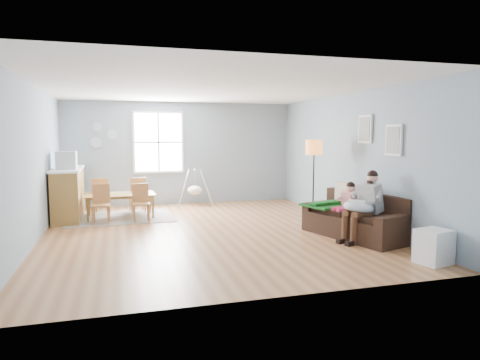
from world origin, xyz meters
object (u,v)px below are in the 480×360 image
object	(u,v)px
father	(364,204)
floor_lamp	(314,154)
storage_cube	(433,247)
chair_sw	(101,202)
chair_nw	(101,194)
toddler	(347,200)
chair_se	(141,201)
counter	(69,193)
monitor	(66,160)
baby_swing	(195,189)
sofa	(357,222)
chair_ne	(138,193)
dining_table	(121,206)

from	to	relation	value
father	floor_lamp	bearing A→B (deg)	93.65
storage_cube	chair_sw	distance (m)	6.31
father	chair_nw	distance (m)	5.95
toddler	chair_se	bearing A→B (deg)	146.80
chair_se	counter	bearing A→B (deg)	151.77
chair_se	monitor	xyz separation A→B (m)	(-1.50, 0.44, 0.86)
chair_nw	toddler	bearing A→B (deg)	-37.96
chair_nw	monitor	size ratio (longest dim) A/B	2.11
floor_lamp	baby_swing	world-z (taller)	floor_lamp
toddler	chair_nw	size ratio (longest dim) A/B	0.93
sofa	floor_lamp	world-z (taller)	floor_lamp
chair_ne	counter	world-z (taller)	counter
counter	chair_ne	bearing A→B (deg)	11.68
chair_sw	storage_cube	bearing A→B (deg)	-42.05
chair_se	storage_cube	bearing A→B (deg)	-47.56
chair_se	baby_swing	size ratio (longest dim) A/B	0.78
father	chair_se	world-z (taller)	father
storage_cube	counter	xyz separation A→B (m)	(-5.39, 5.05, 0.32)
chair_sw	chair_nw	bearing A→B (deg)	91.94
toddler	baby_swing	world-z (taller)	toddler
toddler	counter	distance (m)	5.98
storage_cube	chair_nw	world-z (taller)	chair_nw
toddler	floor_lamp	bearing A→B (deg)	91.58
sofa	toddler	distance (m)	0.43
dining_table	baby_swing	world-z (taller)	baby_swing
sofa	father	distance (m)	0.49
chair_sw	chair_nw	world-z (taller)	chair_nw
chair_nw	counter	world-z (taller)	counter
baby_swing	monitor	bearing A→B (deg)	-155.95
storage_cube	counter	bearing A→B (deg)	136.87
toddler	baby_swing	bearing A→B (deg)	117.16
dining_table	chair_se	bearing A→B (deg)	-54.64
baby_swing	sofa	bearing A→B (deg)	-62.42
father	baby_swing	world-z (taller)	father
floor_lamp	storage_cube	bearing A→B (deg)	-83.92
chair_nw	counter	distance (m)	0.74
toddler	floor_lamp	world-z (taller)	floor_lamp
sofa	chair_se	bearing A→B (deg)	145.96
dining_table	counter	bearing A→B (deg)	165.25
monitor	baby_swing	size ratio (longest dim) A/B	0.39
dining_table	toddler	bearing A→B (deg)	-37.49
chair_ne	floor_lamp	bearing A→B (deg)	-31.03
floor_lamp	storage_cube	distance (m)	3.46
father	sofa	bearing A→B (deg)	81.92
sofa	chair_sw	size ratio (longest dim) A/B	2.53
dining_table	chair_ne	xyz separation A→B (m)	(0.40, 0.57, 0.20)
dining_table	chair_nw	xyz separation A→B (m)	(-0.43, 0.55, 0.21)
father	chair_sw	xyz separation A→B (m)	(-4.45, 2.78, -0.20)
storage_cube	baby_swing	size ratio (longest dim) A/B	0.51
chair_ne	counter	size ratio (longest dim) A/B	0.42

